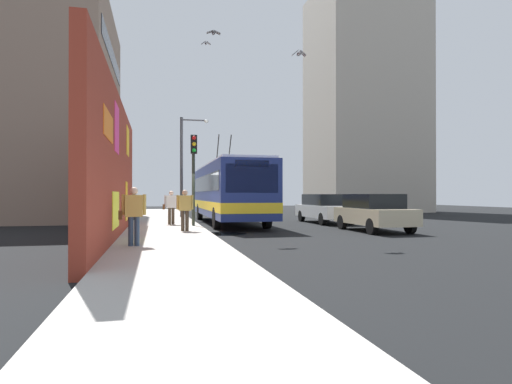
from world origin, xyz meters
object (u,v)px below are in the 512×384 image
Objects in this scene: city_bus at (228,191)px; traffic_light at (194,164)px; parked_car_champagne at (374,212)px; street_lamp at (185,159)px; pedestrian_midblock at (171,205)px; pedestrian_near_wall at (133,212)px; parked_car_white at (325,208)px; pedestrian_at_curb at (185,207)px.

city_bus is 2.90× the size of traffic_light.
parked_car_champagne is at bearing -111.41° from traffic_light.
pedestrian_midblock is at bearing 171.08° from street_lamp.
parked_car_champagne is 8.17m from traffic_light.
city_bus is 1.90× the size of street_lamp.
parked_car_champagne is at bearing -65.26° from pedestrian_near_wall.
parked_car_white is at bearing -79.57° from pedestrian_midblock.
parked_car_white is 9.44m from street_lamp.
traffic_light is (2.88, 7.35, 2.09)m from parked_car_champagne.
traffic_light is at bearing 179.22° from street_lamp.
traffic_light is at bearing 68.59° from parked_car_champagne.
parked_car_champagne is 2.58× the size of pedestrian_near_wall.
parked_car_champagne is 7.92m from pedestrian_at_curb.
traffic_light is at bearing -11.62° from pedestrian_at_curb.
parked_car_white is 8.46m from pedestrian_midblock.
pedestrian_midblock is at bearing 6.07° from pedestrian_at_curb.
parked_car_champagne is 9.20m from pedestrian_midblock.
city_bus reaches higher than pedestrian_at_curb.
pedestrian_near_wall is (-4.42, 9.60, 0.26)m from parked_car_champagne.
parked_car_white is 1.19× the size of traffic_light.
pedestrian_at_curb is at bearing 156.26° from city_bus.
traffic_light reaches higher than parked_car_white.
pedestrian_at_curb is at bearing 168.38° from traffic_light.
city_bus is at bearing 80.67° from parked_car_white.
city_bus is at bearing -52.54° from pedestrian_midblock.
parked_car_champagne and parked_car_white have the same top height.
parked_car_white is 0.78× the size of street_lamp.
pedestrian_near_wall is 7.86m from traffic_light.
pedestrian_at_curb reaches higher than parked_car_white.
street_lamp is at bearing 24.72° from city_bus.
parked_car_champagne is at bearing -146.03° from street_lamp.
pedestrian_midblock is (3.93, 8.31, 0.24)m from parked_car_champagne.
pedestrian_at_curb reaches higher than pedestrian_midblock.
traffic_light reaches higher than parked_car_champagne.
pedestrian_at_curb is 0.39× the size of traffic_light.
pedestrian_midblock is (-1.53, 8.31, 0.23)m from parked_car_white.
pedestrian_at_curb is (0.15, 7.91, 0.24)m from parked_car_champagne.
traffic_light reaches higher than pedestrian_midblock.
pedestrian_at_curb is at bearing 88.92° from parked_car_champagne.
pedestrian_near_wall is 0.26× the size of street_lamp.
pedestrian_near_wall is at bearing 162.89° from traffic_light.
street_lamp is at bearing -0.78° from traffic_light.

